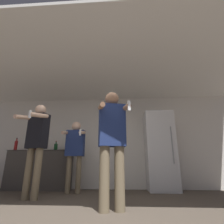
# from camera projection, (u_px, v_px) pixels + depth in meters

# --- Properties ---
(wall_back) EXTENTS (7.00, 0.06, 2.55)m
(wall_back) POSITION_uv_depth(u_px,v_px,m) (106.00, 141.00, 5.00)
(wall_back) COLOR silver
(wall_back) RESTS_ON ground_plane
(ceiling_slab) EXTENTS (7.00, 3.56, 0.05)m
(ceiling_slab) POSITION_uv_depth(u_px,v_px,m) (99.00, 73.00, 3.92)
(ceiling_slab) COLOR silver
(ceiling_slab) RESTS_ON wall_back
(refrigerator) EXTENTS (0.70, 0.73, 1.94)m
(refrigerator) POSITION_uv_depth(u_px,v_px,m) (160.00, 150.00, 4.45)
(refrigerator) COLOR white
(refrigerator) RESTS_ON ground_plane
(counter) EXTENTS (1.66, 0.54, 0.98)m
(counter) POSITION_uv_depth(u_px,v_px,m) (40.00, 170.00, 4.61)
(counter) COLOR #47423D
(counter) RESTS_ON ground_plane
(bottle_amber_bourbon) EXTENTS (0.07, 0.07, 0.34)m
(bottle_amber_bourbon) POSITION_uv_depth(u_px,v_px,m) (35.00, 146.00, 4.73)
(bottle_amber_bourbon) COLOR maroon
(bottle_amber_bourbon) RESTS_ON counter
(bottle_brown_liquor) EXTENTS (0.09, 0.09, 0.26)m
(bottle_brown_liquor) POSITION_uv_depth(u_px,v_px,m) (56.00, 147.00, 4.69)
(bottle_brown_liquor) COLOR #194723
(bottle_brown_liquor) RESTS_ON counter
(bottle_green_wine) EXTENTS (0.08, 0.08, 0.35)m
(bottle_green_wine) POSITION_uv_depth(u_px,v_px,m) (16.00, 145.00, 4.77)
(bottle_green_wine) COLOR maroon
(bottle_green_wine) RESTS_ON counter
(person_woman_foreground) EXTENTS (0.50, 0.51, 1.67)m
(person_woman_foreground) POSITION_uv_depth(u_px,v_px,m) (112.00, 139.00, 2.52)
(person_woman_foreground) COLOR #75664C
(person_woman_foreground) RESTS_ON ground_plane
(person_man_side) EXTENTS (0.55, 0.63, 1.77)m
(person_man_side) POSITION_uv_depth(u_px,v_px,m) (36.00, 140.00, 3.35)
(person_man_side) COLOR #75664C
(person_man_side) RESTS_ON ground_plane
(person_spectator_back) EXTENTS (0.48, 0.48, 1.62)m
(person_spectator_back) POSITION_uv_depth(u_px,v_px,m) (75.00, 148.00, 4.10)
(person_spectator_back) COLOR #75664C
(person_spectator_back) RESTS_ON ground_plane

